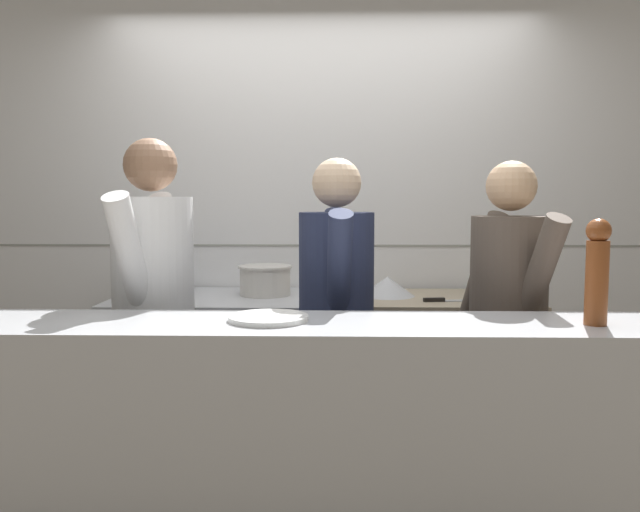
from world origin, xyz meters
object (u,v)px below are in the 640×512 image
Objects in this scene: chef_line at (508,327)px; chef_sous at (336,322)px; chef_head_cook at (154,315)px; pepper_mill at (597,270)px; plated_dish_main at (268,318)px; stock_pot at (159,275)px; oven_range at (218,378)px; mixing_bowl_steel at (387,286)px; sauce_pot at (265,279)px; chefs_knife at (449,300)px.

chef_sous is at bearing 155.72° from chef_line.
chef_line is at bearing 8.53° from chef_head_cook.
chef_head_cook is (-1.63, 0.53, -0.26)m from pepper_mill.
stock_pot is at bearing 120.73° from plated_dish_main.
pepper_mill is (1.50, -1.25, 0.74)m from oven_range.
oven_range is 3.69× the size of mixing_bowl_steel.
stock_pot is 0.57m from sauce_pot.
pepper_mill is at bearing -34.76° from stock_pot.
chef_head_cook reaches higher than chef_sous.
pepper_mill is 0.65m from chef_line.
chef_sous is (0.64, -0.63, 0.44)m from oven_range.
mixing_bowl_steel is at bearing 148.72° from chefs_knife.
chefs_knife is at bearing 30.42° from chef_head_cook.
pepper_mill is (0.28, -1.11, 0.28)m from chefs_knife.
sauce_pot is 1.81m from pepper_mill.
pepper_mill is (1.25, -1.30, 0.20)m from sauce_pot.
pepper_mill reaches higher than mixing_bowl_steel.
chef_sous is at bearing 13.61° from chef_head_cook.
stock_pot reaches higher than plated_dish_main.
mixing_bowl_steel is at bearing 43.13° from chef_head_cook.
chef_line is (0.45, -0.73, -0.07)m from mixing_bowl_steel.
sauce_pot is 0.18× the size of chef_line.
chef_sous is at bearing 67.40° from plated_dish_main.
mixing_bowl_steel is at bearing 101.67° from chef_line.
stock_pot is 2.22m from pepper_mill.
mixing_bowl_steel is at bearing 114.25° from pepper_mill.
oven_range is at bearing 173.48° from chefs_knife.
chef_head_cook reaches higher than chefs_knife.
stock_pot reaches higher than mixing_bowl_steel.
oven_range is at bearing -2.65° from stock_pot.
chef_sous is (0.96, -0.64, -0.13)m from stock_pot.
mixing_bowl_steel is (0.67, -0.02, -0.03)m from sauce_pot.
mixing_bowl_steel is 0.83× the size of pepper_mill.
oven_range is at bearing -167.19° from sauce_pot.
oven_range is 0.87m from chef_head_cook.
stock_pot is 1.19× the size of mixing_bowl_steel.
chefs_knife is 1.17m from pepper_mill.
stock_pot is at bearing 111.35° from chef_head_cook.
chef_head_cook is at bearing 138.19° from plated_dish_main.
chef_head_cook is (0.18, -0.73, -0.08)m from stock_pot.
plated_dish_main is 1.11m from pepper_mill.
plated_dish_main is 0.63m from chef_sous.
chef_head_cook reaches higher than plated_dish_main.
sauce_pot is at bearing 96.87° from plated_dish_main.
oven_range is 3.24× the size of chefs_knife.
plated_dish_main is (0.41, -1.20, 0.56)m from oven_range.
sauce_pot reaches higher than chefs_knife.
chef_head_cook is at bearing -144.31° from mixing_bowl_steel.
sauce_pot reaches higher than oven_range.
chefs_knife is 1.22× the size of plated_dish_main.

